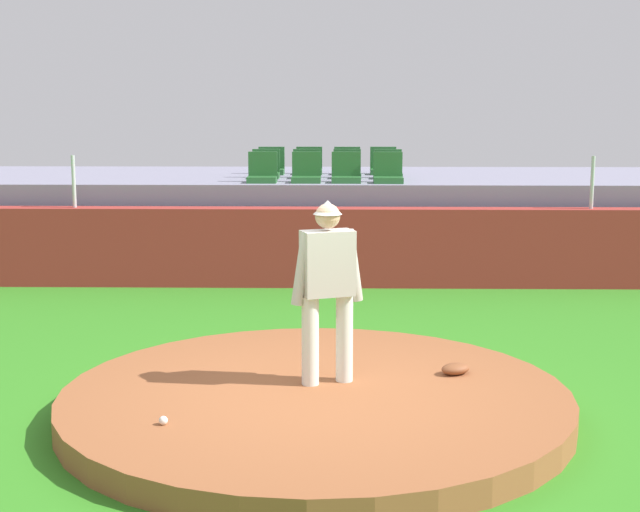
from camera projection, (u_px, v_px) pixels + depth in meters
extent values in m
plane|color=#31811F|center=(315.00, 415.00, 8.41)|extent=(60.00, 60.00, 0.00)
cylinder|color=brown|center=(315.00, 402.00, 8.39)|extent=(4.70, 4.70, 0.24)
cylinder|color=silver|center=(310.00, 341.00, 8.47)|extent=(0.16, 0.16, 0.84)
cylinder|color=silver|center=(344.00, 338.00, 8.58)|extent=(0.16, 0.16, 0.84)
cube|color=#B7B2A8|center=(328.00, 263.00, 8.41)|extent=(0.53, 0.40, 0.61)
cylinder|color=#B7B2A8|center=(302.00, 269.00, 8.33)|extent=(0.23, 0.17, 0.69)
cylinder|color=#B7B2A8|center=(353.00, 265.00, 8.50)|extent=(0.23, 0.17, 0.69)
sphere|color=tan|center=(328.00, 216.00, 8.34)|extent=(0.23, 0.23, 0.23)
cone|color=#B7B2A8|center=(328.00, 207.00, 8.32)|extent=(0.34, 0.34, 0.13)
sphere|color=white|center=(163.00, 420.00, 7.46)|extent=(0.07, 0.07, 0.07)
ellipsoid|color=brown|center=(456.00, 369.00, 8.85)|extent=(0.36, 0.32, 0.11)
cube|color=#A1312B|center=(325.00, 247.00, 14.26)|extent=(15.32, 0.40, 1.24)
cylinder|color=silver|center=(74.00, 181.00, 14.16)|extent=(0.06, 0.06, 0.82)
cylinder|color=silver|center=(592.00, 182.00, 14.00)|extent=(0.06, 0.06, 0.82)
cube|color=gray|center=(327.00, 217.00, 16.79)|extent=(14.39, 4.33, 1.55)
cube|color=#28632D|center=(262.00, 180.00, 15.00)|extent=(0.48, 0.44, 0.10)
cube|color=#28632D|center=(263.00, 164.00, 15.14)|extent=(0.48, 0.08, 0.40)
cube|color=#28632D|center=(306.00, 180.00, 14.99)|extent=(0.48, 0.44, 0.10)
cube|color=#28632D|center=(307.00, 164.00, 15.13)|extent=(0.48, 0.08, 0.40)
cube|color=#28632D|center=(346.00, 180.00, 14.98)|extent=(0.48, 0.44, 0.10)
cube|color=#28632D|center=(346.00, 164.00, 15.11)|extent=(0.48, 0.08, 0.40)
cube|color=#28632D|center=(388.00, 180.00, 14.92)|extent=(0.48, 0.44, 0.10)
cube|color=#28632D|center=(388.00, 164.00, 15.06)|extent=(0.48, 0.08, 0.40)
cube|color=#28632D|center=(265.00, 175.00, 15.87)|extent=(0.48, 0.44, 0.10)
cube|color=#28632D|center=(266.00, 160.00, 16.00)|extent=(0.48, 0.08, 0.40)
cube|color=#28632D|center=(306.00, 175.00, 15.87)|extent=(0.48, 0.44, 0.10)
cube|color=#28632D|center=(307.00, 160.00, 16.00)|extent=(0.48, 0.08, 0.40)
cube|color=#28632D|center=(347.00, 175.00, 15.86)|extent=(0.48, 0.44, 0.10)
cube|color=#28632D|center=(347.00, 160.00, 15.99)|extent=(0.48, 0.08, 0.40)
cube|color=#28632D|center=(388.00, 176.00, 15.80)|extent=(0.48, 0.44, 0.10)
cube|color=#28632D|center=(388.00, 161.00, 15.94)|extent=(0.48, 0.08, 0.40)
cube|color=#28632D|center=(271.00, 172.00, 16.73)|extent=(0.48, 0.44, 0.10)
cube|color=#28632D|center=(272.00, 158.00, 16.87)|extent=(0.48, 0.08, 0.40)
cube|color=#28632D|center=(309.00, 172.00, 16.74)|extent=(0.48, 0.44, 0.10)
cube|color=#28632D|center=(309.00, 158.00, 16.88)|extent=(0.48, 0.08, 0.40)
cube|color=#28632D|center=(347.00, 172.00, 16.71)|extent=(0.48, 0.44, 0.10)
cube|color=#28632D|center=(347.00, 158.00, 16.84)|extent=(0.48, 0.08, 0.40)
cube|color=#28632D|center=(383.00, 172.00, 16.73)|extent=(0.48, 0.44, 0.10)
cube|color=#28632D|center=(383.00, 158.00, 16.87)|extent=(0.48, 0.08, 0.40)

